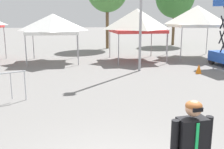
{
  "coord_description": "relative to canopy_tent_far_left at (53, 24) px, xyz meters",
  "views": [
    {
      "loc": [
        -0.7,
        -3.88,
        2.92
      ],
      "look_at": [
        0.49,
        3.38,
        1.3
      ],
      "focal_mm": 42.41,
      "sensor_mm": 36.0,
      "label": 1
    }
  ],
  "objects": [
    {
      "name": "traffic_cone_lot_center",
      "position": [
        7.61,
        -5.0,
        -2.22
      ],
      "size": [
        0.32,
        0.32,
        0.49
      ],
      "primitive_type": "cone",
      "color": "orange",
      "rests_on": "ground"
    },
    {
      "name": "canopy_tent_right_of_center",
      "position": [
        10.02,
        0.37,
        0.48
      ],
      "size": [
        3.65,
        3.65,
        3.69
      ],
      "color": "#9E9EA3",
      "rests_on": "ground"
    },
    {
      "name": "canopy_tent_left_of_center",
      "position": [
        5.46,
        -0.32,
        0.2
      ],
      "size": [
        3.34,
        3.34,
        3.44
      ],
      "color": "#9E9EA3",
      "rests_on": "ground"
    },
    {
      "name": "canopy_tent_far_left",
      "position": [
        0.0,
        0.0,
        0.0
      ],
      "size": [
        3.27,
        3.27,
        3.09
      ],
      "color": "#9E9EA3",
      "rests_on": "ground"
    }
  ]
}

